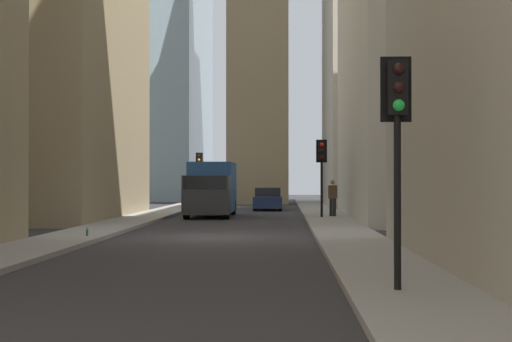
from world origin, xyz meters
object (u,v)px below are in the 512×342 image
at_px(traffic_light_far_junction, 199,166).
at_px(traffic_light_foreground, 397,117).
at_px(delivery_truck, 211,189).
at_px(sedan_navy, 268,200).
at_px(discarded_bottle, 87,233).
at_px(pedestrian, 333,196).
at_px(traffic_light_midblock, 322,160).

bearing_deg(traffic_light_far_junction, traffic_light_foreground, -169.29).
bearing_deg(delivery_truck, traffic_light_foreground, -167.99).
height_order(sedan_navy, discarded_bottle, sedan_navy).
xyz_separation_m(traffic_light_foreground, pedestrian, (24.53, -0.54, -1.88)).
relative_size(delivery_truck, discarded_bottle, 23.93).
height_order(delivery_truck, sedan_navy, delivery_truck).
relative_size(traffic_light_midblock, traffic_light_far_junction, 0.98).
distance_m(sedan_navy, traffic_light_midblock, 11.85).
xyz_separation_m(sedan_navy, traffic_light_far_junction, (8.05, 5.28, 2.26)).
bearing_deg(traffic_light_foreground, pedestrian, -1.26).
bearing_deg(pedestrian, delivery_truck, 71.95).
distance_m(traffic_light_foreground, traffic_light_midblock, 23.62).
relative_size(delivery_truck, traffic_light_foreground, 1.66).
relative_size(traffic_light_far_junction, pedestrian, 2.13).
relative_size(sedan_navy, discarded_bottle, 15.93).
xyz_separation_m(traffic_light_midblock, pedestrian, (0.91, -0.59, -1.76)).
relative_size(sedan_navy, traffic_light_foreground, 1.11).
bearing_deg(delivery_truck, traffic_light_midblock, -117.61).
height_order(traffic_light_foreground, discarded_bottle, traffic_light_foreground).
distance_m(delivery_truck, traffic_light_midblock, 6.48).
xyz_separation_m(traffic_light_midblock, traffic_light_far_junction, (19.35, 8.08, 0.05)).
bearing_deg(sedan_navy, traffic_light_far_junction, 33.26).
bearing_deg(sedan_navy, delivery_truck, 161.51).
distance_m(traffic_light_far_junction, discarded_bottle, 31.66).
xyz_separation_m(sedan_navy, discarded_bottle, (-23.50, 5.34, -0.42)).
bearing_deg(pedestrian, sedan_navy, 18.06).
distance_m(delivery_truck, discarded_bottle, 15.39).
bearing_deg(discarded_bottle, traffic_light_foreground, -144.34).
xyz_separation_m(sedan_navy, traffic_light_foreground, (-34.92, -2.85, 2.33)).
relative_size(traffic_light_foreground, discarded_bottle, 14.41).
relative_size(delivery_truck, sedan_navy, 1.50).
height_order(traffic_light_midblock, traffic_light_far_junction, traffic_light_far_junction).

